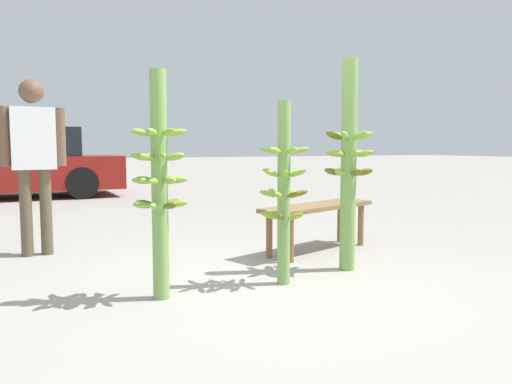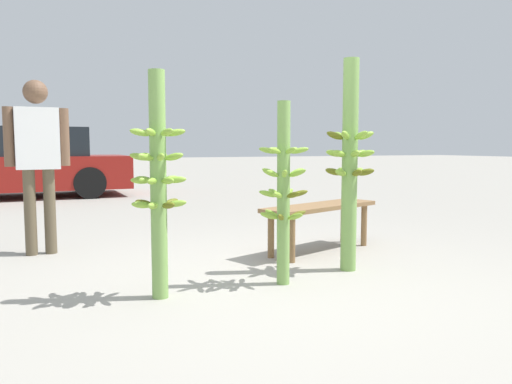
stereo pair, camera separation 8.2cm
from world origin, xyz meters
name	(u,v)px [view 1 (the left image)]	position (x,y,z in m)	size (l,w,h in m)	color
ground_plane	(277,287)	(0.00, 0.00, 0.00)	(80.00, 80.00, 0.00)	#9E998E
banana_stalk_left	(160,181)	(-0.84, 0.09, 0.80)	(0.38, 0.38, 1.53)	#7AA851
banana_stalk_center	(284,191)	(0.08, 0.06, 0.70)	(0.37, 0.37, 1.36)	#7AA851
banana_stalk_right	(349,164)	(0.77, 0.21, 0.89)	(0.41, 0.41, 1.74)	#7AA851
vendor_person	(34,150)	(-1.57, 1.91, 0.99)	(0.58, 0.22, 1.64)	brown
market_bench	(318,212)	(0.94, 0.95, 0.39)	(1.39, 0.79, 0.46)	olive
parked_car	(6,164)	(-1.97, 7.81, 0.67)	(4.45, 1.90, 1.40)	maroon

